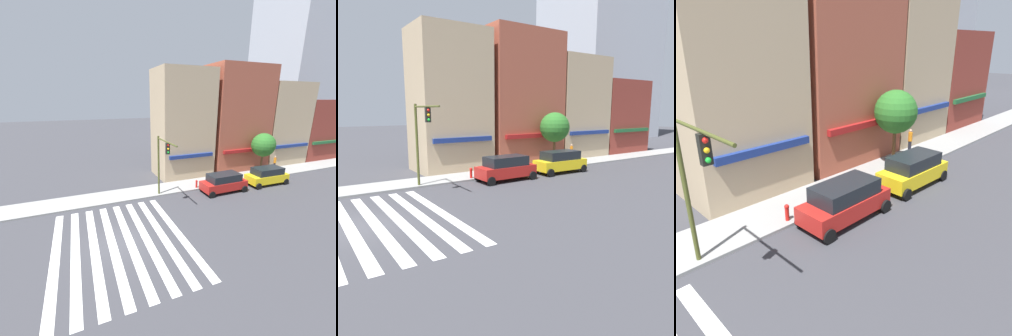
{
  "view_description": "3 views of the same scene",
  "coord_description": "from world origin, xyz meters",
  "views": [
    {
      "loc": [
        -1.93,
        -13.15,
        9.18
      ],
      "look_at": [
        5.03,
        4.0,
        3.5
      ],
      "focal_mm": 24.0,
      "sensor_mm": 36.0,
      "label": 1
    },
    {
      "loc": [
        -2.64,
        -16.28,
        5.54
      ],
      "look_at": [
        11.48,
        4.7,
        1.0
      ],
      "focal_mm": 35.0,
      "sensor_mm": 36.0,
      "label": 2
    },
    {
      "loc": [
        1.47,
        -5.2,
        8.09
      ],
      "look_at": [
        12.71,
        6.0,
        2.0
      ],
      "focal_mm": 35.0,
      "sensor_mm": 36.0,
      "label": 3
    }
  ],
  "objects": [
    {
      "name": "pedestrian_orange_vest",
      "position": [
        22.27,
        8.33,
        1.07
      ],
      "size": [
        0.32,
        0.32,
        1.77
      ],
      "rotation": [
        0.0,
        0.0,
        6.19
      ],
      "color": "#23232D",
      "rests_on": "sidewalk_left"
    },
    {
      "name": "traffic_signal",
      "position": [
        5.03,
        5.4,
        4.04
      ],
      "size": [
        0.32,
        4.34,
        5.92
      ],
      "color": "#474C1E",
      "rests_on": "ground_plane"
    },
    {
      "name": "suv_yellow",
      "position": [
        17.26,
        4.7,
        1.03
      ],
      "size": [
        4.74,
        2.12,
        1.94
      ],
      "rotation": [
        0.0,
        0.0,
        -0.02
      ],
      "color": "yellow",
      "rests_on": "ground_plane"
    },
    {
      "name": "suv_red",
      "position": [
        11.48,
        4.7,
        1.03
      ],
      "size": [
        4.72,
        2.12,
        1.94
      ],
      "rotation": [
        0.0,
        0.0,
        0.01
      ],
      "color": "#B21E19",
      "rests_on": "ground_plane"
    },
    {
      "name": "fire_hydrant",
      "position": [
        9.28,
        6.4,
        0.61
      ],
      "size": [
        0.24,
        0.24,
        0.84
      ],
      "color": "red",
      "rests_on": "sidewalk_left"
    },
    {
      "name": "street_tree",
      "position": [
        19.05,
        7.5,
        3.82
      ],
      "size": [
        2.86,
        2.86,
        5.12
      ],
      "color": "brown",
      "rests_on": "sidewalk_left"
    },
    {
      "name": "storefront_row",
      "position": [
        20.96,
        11.5,
        5.88
      ],
      "size": [
        30.31,
        5.3,
        13.23
      ],
      "color": "tan",
      "rests_on": "ground_plane"
    }
  ]
}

